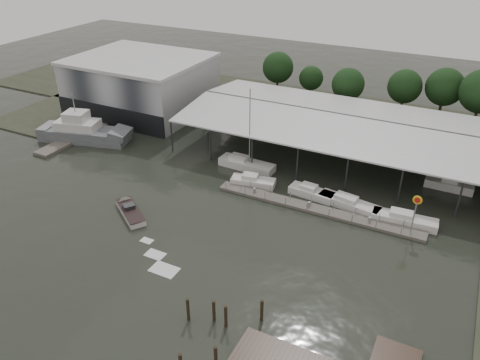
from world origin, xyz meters
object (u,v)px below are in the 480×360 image
at_px(shell_fuel_sign, 416,208).
at_px(speedboat_underway, 129,210).
at_px(grey_trawler, 84,132).
at_px(white_sailboat, 246,164).

distance_m(shell_fuel_sign, speedboat_underway, 35.78).
distance_m(grey_trawler, speedboat_underway, 25.80).
height_order(shell_fuel_sign, speedboat_underway, shell_fuel_sign).
bearing_deg(speedboat_underway, shell_fuel_sign, -126.43).
distance_m(shell_fuel_sign, grey_trawler, 55.03).
xyz_separation_m(white_sailboat, speedboat_underway, (-8.15, -18.07, -0.26)).
relative_size(shell_fuel_sign, grey_trawler, 0.34).
height_order(shell_fuel_sign, white_sailboat, white_sailboat).
distance_m(grey_trawler, white_sailboat, 29.54).
bearing_deg(shell_fuel_sign, grey_trawler, 176.62).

